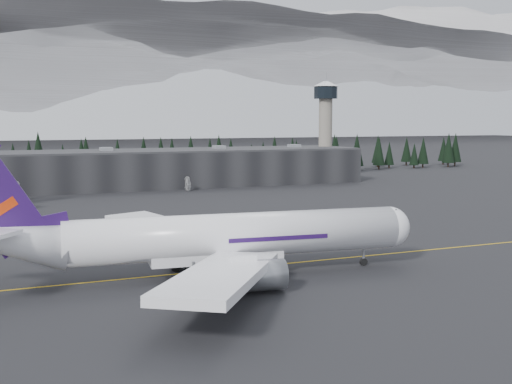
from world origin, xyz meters
name	(u,v)px	position (x,y,z in m)	size (l,w,h in m)	color
ground	(304,259)	(0.00, 0.00, 0.00)	(1400.00, 1400.00, 0.00)	black
taxiline	(309,261)	(0.00, -2.00, 0.01)	(400.00, 0.40, 0.02)	gold
terminal	(136,169)	(0.00, 125.00, 6.30)	(160.00, 30.00, 12.60)	black
control_tower	(326,119)	(75.00, 128.00, 23.41)	(10.00, 10.00, 37.70)	gray
treeline	(116,159)	(0.00, 162.00, 7.50)	(360.00, 20.00, 15.00)	black
mountain_ridge	(17,135)	(0.00, 1000.00, 0.00)	(4400.00, 900.00, 420.00)	white
jet_main	(197,238)	(-19.86, -5.04, 5.73)	(69.06, 63.46, 20.33)	white
gse_vehicle_a	(15,198)	(-40.14, 100.16, 0.80)	(2.65, 5.75, 1.60)	#BDBEC0
gse_vehicle_b	(188,188)	(12.65, 106.10, 0.80)	(1.90, 4.71, 1.61)	#B9B9BB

